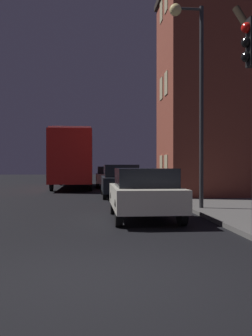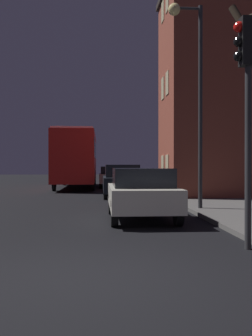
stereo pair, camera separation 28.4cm
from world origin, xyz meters
name	(u,v)px [view 2 (the right image)]	position (x,y,z in m)	size (l,w,h in m)	color
ground_plane	(92,277)	(0.00, 0.00, 0.00)	(120.00, 120.00, 0.00)	black
brick_building	(201,91)	(5.11, 12.87, 5.23)	(3.85, 4.50, 10.17)	brown
streetlamp	(191,72)	(3.20, 7.19, 4.72)	(1.17, 0.41, 6.89)	#28282B
traffic_light	(247,83)	(2.83, 1.52, 3.09)	(0.43, 0.24, 4.31)	#28282B
bus	(77,156)	(-1.50, 21.23, 2.26)	(2.58, 10.44, 3.81)	red
car_near_lane	(141,192)	(1.31, 5.46, 0.79)	(1.83, 3.86, 1.48)	beige
car_mid_lane	(121,181)	(1.18, 13.24, 0.81)	(1.80, 4.44, 1.60)	black
car_far_lane	(112,176)	(0.98, 21.58, 0.79)	(1.84, 4.44, 1.49)	#B7BABF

